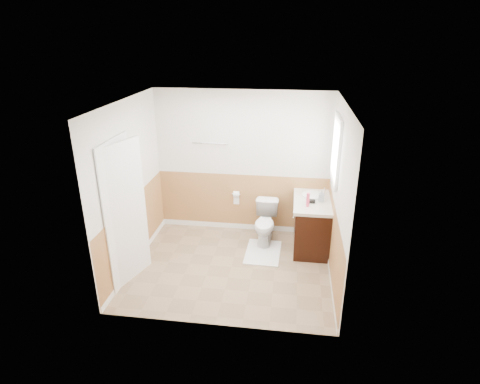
# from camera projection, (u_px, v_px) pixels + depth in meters

# --- Properties ---
(floor) EXTENTS (3.00, 3.00, 0.00)m
(floor) POSITION_uv_depth(u_px,v_px,m) (231.00, 267.00, 6.06)
(floor) COLOR #8C7051
(floor) RESTS_ON ground
(ceiling) EXTENTS (3.00, 3.00, 0.00)m
(ceiling) POSITION_uv_depth(u_px,v_px,m) (230.00, 103.00, 5.11)
(ceiling) COLOR white
(ceiling) RESTS_ON floor
(wall_back) EXTENTS (3.00, 0.00, 3.00)m
(wall_back) POSITION_uv_depth(u_px,v_px,m) (243.00, 163.00, 6.78)
(wall_back) COLOR silver
(wall_back) RESTS_ON floor
(wall_front) EXTENTS (3.00, 0.00, 3.00)m
(wall_front) POSITION_uv_depth(u_px,v_px,m) (212.00, 235.00, 4.40)
(wall_front) COLOR silver
(wall_front) RESTS_ON floor
(wall_left) EXTENTS (0.00, 3.00, 3.00)m
(wall_left) POSITION_uv_depth(u_px,v_px,m) (130.00, 186.00, 5.78)
(wall_left) COLOR silver
(wall_left) RESTS_ON floor
(wall_right) EXTENTS (0.00, 3.00, 3.00)m
(wall_right) POSITION_uv_depth(u_px,v_px,m) (339.00, 197.00, 5.40)
(wall_right) COLOR silver
(wall_right) RESTS_ON floor
(wainscot_back) EXTENTS (3.00, 0.00, 3.00)m
(wainscot_back) POSITION_uv_depth(u_px,v_px,m) (242.00, 204.00, 7.05)
(wainscot_back) COLOR #AE7745
(wainscot_back) RESTS_ON floor
(wainscot_front) EXTENTS (3.00, 0.00, 3.00)m
(wainscot_front) POSITION_uv_depth(u_px,v_px,m) (214.00, 290.00, 4.69)
(wainscot_front) COLOR #AE7745
(wainscot_front) RESTS_ON floor
(wainscot_left) EXTENTS (0.00, 2.60, 2.60)m
(wainscot_left) POSITION_uv_depth(u_px,v_px,m) (136.00, 232.00, 6.06)
(wainscot_left) COLOR #AE7745
(wainscot_left) RESTS_ON floor
(wainscot_right) EXTENTS (0.00, 2.60, 2.60)m
(wainscot_right) POSITION_uv_depth(u_px,v_px,m) (333.00, 245.00, 5.68)
(wainscot_right) COLOR #AE7745
(wainscot_right) RESTS_ON floor
(toilet) EXTENTS (0.41, 0.69, 0.70)m
(toilet) POSITION_uv_depth(u_px,v_px,m) (265.00, 223.00, 6.66)
(toilet) COLOR white
(toilet) RESTS_ON floor
(bath_mat) EXTENTS (0.57, 0.81, 0.02)m
(bath_mat) POSITION_uv_depth(u_px,v_px,m) (263.00, 252.00, 6.44)
(bath_mat) COLOR white
(bath_mat) RESTS_ON floor
(vanity_cabinet) EXTENTS (0.55, 1.10, 0.80)m
(vanity_cabinet) POSITION_uv_depth(u_px,v_px,m) (311.00, 224.00, 6.53)
(vanity_cabinet) COLOR black
(vanity_cabinet) RESTS_ON floor
(vanity_knob_left) EXTENTS (0.03, 0.03, 0.03)m
(vanity_knob_left) POSITION_uv_depth(u_px,v_px,m) (294.00, 217.00, 6.41)
(vanity_knob_left) COLOR white
(vanity_knob_left) RESTS_ON vanity_cabinet
(vanity_knob_right) EXTENTS (0.03, 0.03, 0.03)m
(vanity_knob_right) POSITION_uv_depth(u_px,v_px,m) (294.00, 212.00, 6.60)
(vanity_knob_right) COLOR white
(vanity_knob_right) RESTS_ON vanity_cabinet
(countertop) EXTENTS (0.60, 1.15, 0.05)m
(countertop) POSITION_uv_depth(u_px,v_px,m) (313.00, 200.00, 6.37)
(countertop) COLOR beige
(countertop) RESTS_ON vanity_cabinet
(sink_basin) EXTENTS (0.36, 0.36, 0.02)m
(sink_basin) POSITION_uv_depth(u_px,v_px,m) (313.00, 195.00, 6.49)
(sink_basin) COLOR white
(sink_basin) RESTS_ON countertop
(faucet) EXTENTS (0.02, 0.02, 0.14)m
(faucet) POSITION_uv_depth(u_px,v_px,m) (324.00, 192.00, 6.44)
(faucet) COLOR silver
(faucet) RESTS_ON countertop
(lotion_bottle) EXTENTS (0.05, 0.05, 0.22)m
(lotion_bottle) POSITION_uv_depth(u_px,v_px,m) (308.00, 200.00, 6.05)
(lotion_bottle) COLOR #CF3554
(lotion_bottle) RESTS_ON countertop
(soap_dispenser) EXTENTS (0.08, 0.09, 0.19)m
(soap_dispenser) POSITION_uv_depth(u_px,v_px,m) (322.00, 196.00, 6.24)
(soap_dispenser) COLOR #909AA2
(soap_dispenser) RESTS_ON countertop
(hair_dryer_body) EXTENTS (0.14, 0.07, 0.07)m
(hair_dryer_body) POSITION_uv_depth(u_px,v_px,m) (311.00, 201.00, 6.19)
(hair_dryer_body) COLOR black
(hair_dryer_body) RESTS_ON countertop
(hair_dryer_handle) EXTENTS (0.03, 0.03, 0.07)m
(hair_dryer_handle) POSITION_uv_depth(u_px,v_px,m) (308.00, 201.00, 6.25)
(hair_dryer_handle) COLOR black
(hair_dryer_handle) RESTS_ON countertop
(mirror_panel) EXTENTS (0.02, 0.35, 0.90)m
(mirror_panel) POSITION_uv_depth(u_px,v_px,m) (332.00, 153.00, 6.30)
(mirror_panel) COLOR silver
(mirror_panel) RESTS_ON wall_right
(window_frame) EXTENTS (0.04, 0.80, 1.00)m
(window_frame) POSITION_uv_depth(u_px,v_px,m) (336.00, 150.00, 5.75)
(window_frame) COLOR white
(window_frame) RESTS_ON wall_right
(window_glass) EXTENTS (0.01, 0.70, 0.90)m
(window_glass) POSITION_uv_depth(u_px,v_px,m) (337.00, 150.00, 5.75)
(window_glass) COLOR white
(window_glass) RESTS_ON wall_right
(door) EXTENTS (0.29, 0.78, 2.04)m
(door) POSITION_uv_depth(u_px,v_px,m) (126.00, 214.00, 5.44)
(door) COLOR white
(door) RESTS_ON wall_left
(door_frame) EXTENTS (0.02, 0.92, 2.10)m
(door_frame) POSITION_uv_depth(u_px,v_px,m) (120.00, 213.00, 5.45)
(door_frame) COLOR white
(door_frame) RESTS_ON wall_left
(door_knob) EXTENTS (0.06, 0.06, 0.06)m
(door_knob) POSITION_uv_depth(u_px,v_px,m) (139.00, 209.00, 5.76)
(door_knob) COLOR silver
(door_knob) RESTS_ON door
(towel_bar) EXTENTS (0.62, 0.02, 0.02)m
(towel_bar) POSITION_uv_depth(u_px,v_px,m) (210.00, 143.00, 6.67)
(towel_bar) COLOR silver
(towel_bar) RESTS_ON wall_back
(tp_holder_bar) EXTENTS (0.14, 0.02, 0.02)m
(tp_holder_bar) POSITION_uv_depth(u_px,v_px,m) (236.00, 194.00, 6.93)
(tp_holder_bar) COLOR silver
(tp_holder_bar) RESTS_ON wall_back
(tp_roll) EXTENTS (0.10, 0.11, 0.11)m
(tp_roll) POSITION_uv_depth(u_px,v_px,m) (236.00, 194.00, 6.93)
(tp_roll) COLOR white
(tp_roll) RESTS_ON tp_holder_bar
(tp_sheet) EXTENTS (0.10, 0.01, 0.16)m
(tp_sheet) POSITION_uv_depth(u_px,v_px,m) (236.00, 200.00, 6.98)
(tp_sheet) COLOR white
(tp_sheet) RESTS_ON tp_roll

